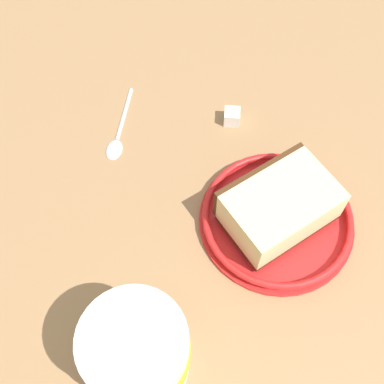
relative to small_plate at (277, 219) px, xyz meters
The scene contains 6 objects.
ground_plane 8.17cm from the small_plate, 44.01° to the left, with size 132.80×132.80×3.18cm, color #936D47.
small_plate is the anchor object (origin of this frame).
cake_slice 2.68cm from the small_plate, 44.80° to the right, with size 13.90×13.91×5.03cm.
tea_mug 21.39cm from the small_plate, 58.46° to the left, with size 9.62×12.09×9.52cm.
teaspoon 22.08cm from the small_plate, 19.84° to the right, with size 2.15×11.39×0.80cm.
sugar_cube 14.97cm from the small_plate, 60.88° to the right, with size 1.92×1.92×1.92cm, color white.
Camera 1 is at (-1.28, 20.32, 50.03)cm, focal length 45.95 mm.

